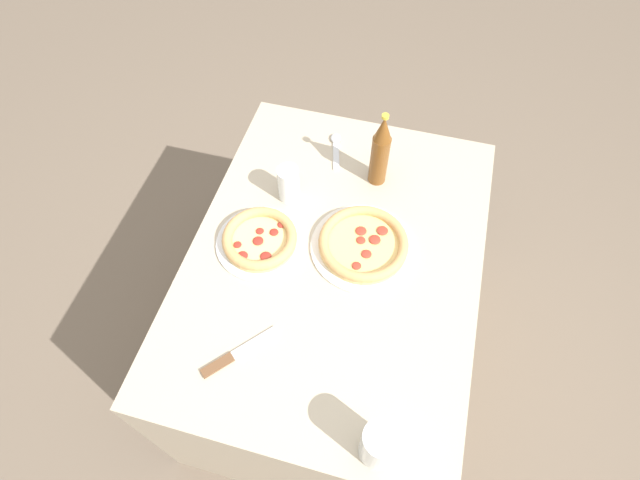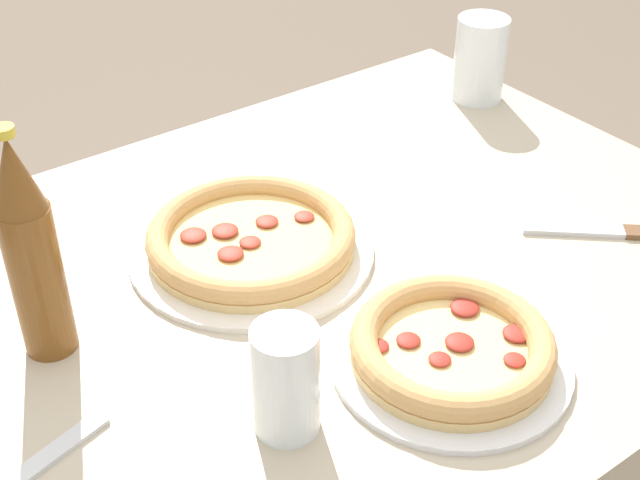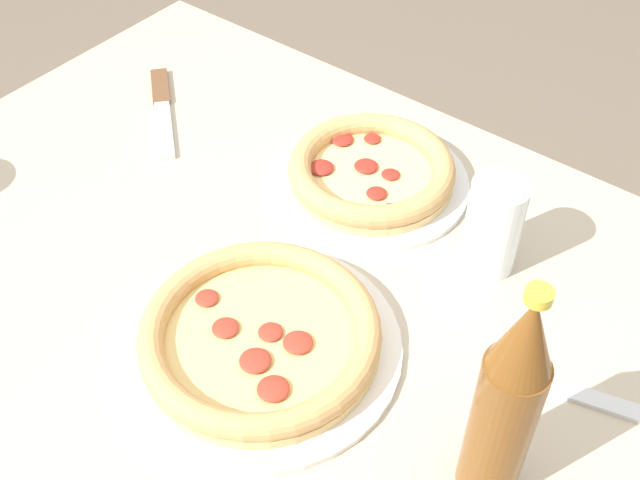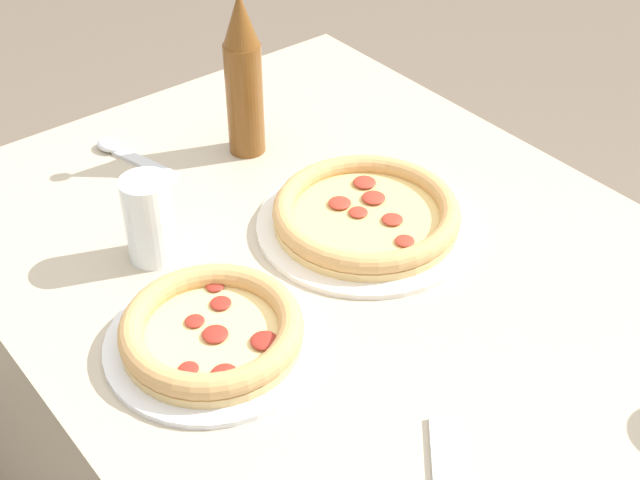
% 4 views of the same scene
% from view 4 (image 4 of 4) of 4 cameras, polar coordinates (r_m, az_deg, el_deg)
% --- Properties ---
extents(table, '(1.14, 0.84, 0.70)m').
position_cam_4_polar(table, '(1.44, 1.51, -12.46)').
color(table, '#B7A88E').
rests_on(table, ground_plane).
extents(pizza_salami, '(0.31, 0.31, 0.04)m').
position_cam_4_polar(pizza_salami, '(1.24, 2.99, 1.58)').
color(pizza_salami, silver).
rests_on(pizza_salami, table).
extents(pizza_pepperoni, '(0.26, 0.26, 0.04)m').
position_cam_4_polar(pizza_pepperoni, '(1.07, -6.92, -5.91)').
color(pizza_pepperoni, silver).
rests_on(pizza_pepperoni, table).
extents(glass_mango_juice, '(0.07, 0.07, 0.12)m').
position_cam_4_polar(glass_mango_juice, '(1.19, -10.83, 1.04)').
color(glass_mango_juice, white).
rests_on(glass_mango_juice, table).
extents(beer_bottle, '(0.06, 0.06, 0.27)m').
position_cam_4_polar(beer_bottle, '(1.36, -4.93, 10.40)').
color(beer_bottle, brown).
rests_on(beer_bottle, table).
extents(spoon, '(0.16, 0.07, 0.02)m').
position_cam_4_polar(spoon, '(1.43, -12.52, 5.54)').
color(spoon, silver).
rests_on(spoon, table).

